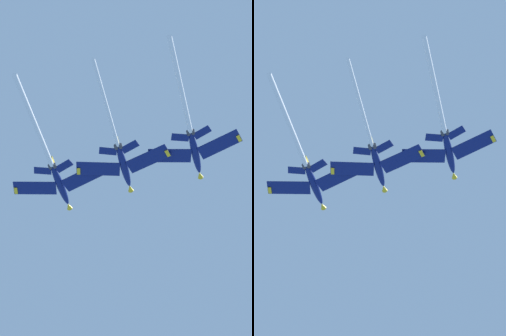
# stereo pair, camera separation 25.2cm
# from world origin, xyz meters

# --- Properties ---
(jet_inner_left) EXTENTS (34.69, 19.70, 13.97)m
(jet_inner_left) POSITION_xyz_m (17.06, 19.50, 138.31)
(jet_inner_left) COLOR navy
(jet_centre) EXTENTS (32.63, 19.59, 13.53)m
(jet_centre) POSITION_xyz_m (20.97, 5.72, 138.09)
(jet_centre) COLOR navy
(jet_inner_right) EXTENTS (34.46, 19.71, 13.89)m
(jet_inner_right) POSITION_xyz_m (22.88, -9.09, 138.63)
(jet_inner_right) COLOR navy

